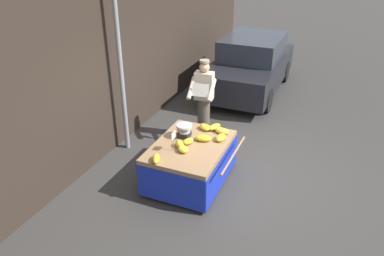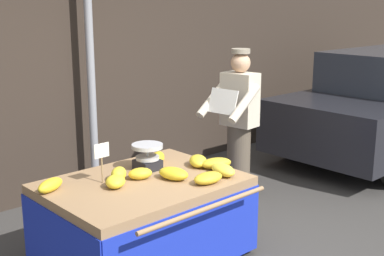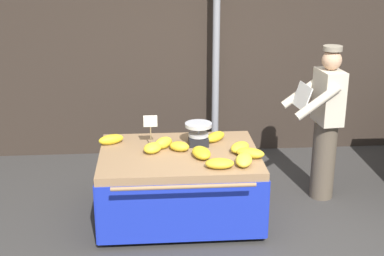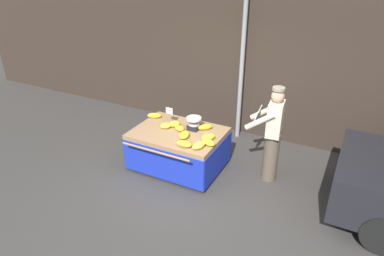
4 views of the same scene
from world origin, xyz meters
name	(u,v)px [view 2 (image 2 of 4)]	position (x,y,z in m)	size (l,w,h in m)	color
back_wall	(71,18)	(0.00, 2.71, 2.02)	(16.00, 0.24, 4.03)	#332821
street_pole	(90,59)	(0.01, 2.35, 1.59)	(0.09, 0.09, 3.17)	gray
banana_cart	(143,202)	(-0.55, 0.70, 0.54)	(1.62, 1.39, 0.73)	#93704C
weighing_scale	(147,157)	(-0.33, 0.91, 0.85)	(0.28, 0.28, 0.23)	black
price_sign	(102,154)	(-0.83, 0.88, 0.98)	(0.14, 0.01, 0.34)	#997A51
banana_bunch_0	(140,174)	(-0.54, 0.75, 0.78)	(0.14, 0.20, 0.10)	gold
banana_bunch_1	(223,170)	(0.05, 0.34, 0.78)	(0.16, 0.28, 0.10)	yellow
banana_bunch_2	(115,182)	(-0.81, 0.72, 0.78)	(0.16, 0.20, 0.10)	yellow
banana_bunch_3	(119,174)	(-0.70, 0.84, 0.79)	(0.12, 0.22, 0.12)	yellow
banana_bunch_4	(208,178)	(-0.19, 0.28, 0.78)	(0.16, 0.27, 0.09)	gold
banana_bunch_5	(173,174)	(-0.34, 0.55, 0.78)	(0.17, 0.28, 0.10)	gold
banana_bunch_6	(216,163)	(0.14, 0.51, 0.78)	(0.15, 0.28, 0.10)	gold
banana_bunch_7	(158,158)	(-0.15, 0.99, 0.78)	(0.12, 0.27, 0.10)	gold
banana_bunch_8	(50,185)	(-1.24, 0.99, 0.78)	(0.11, 0.27, 0.10)	gold
banana_bunch_9	(198,161)	(0.07, 0.67, 0.78)	(0.16, 0.25, 0.10)	yellow
vendor_person	(238,126)	(1.06, 1.08, 0.87)	(0.61, 0.56, 1.71)	brown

